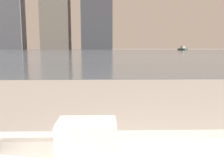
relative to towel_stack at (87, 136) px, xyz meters
name	(u,v)px	position (x,y,z in m)	size (l,w,h in m)	color
towel_stack	(87,136)	(0.00, 0.00, 0.00)	(0.23, 0.16, 0.12)	silver
harbor_water	(105,51)	(0.24, 61.10, -0.56)	(180.00, 110.00, 0.01)	slate
harbor_boat_1	(183,49)	(24.94, 77.86, -0.09)	(2.40, 3.70, 1.31)	#335647
skyline_tower_2	(97,12)	(-3.09, 117.10, 16.52)	(13.88, 12.77, 34.17)	#4C515B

